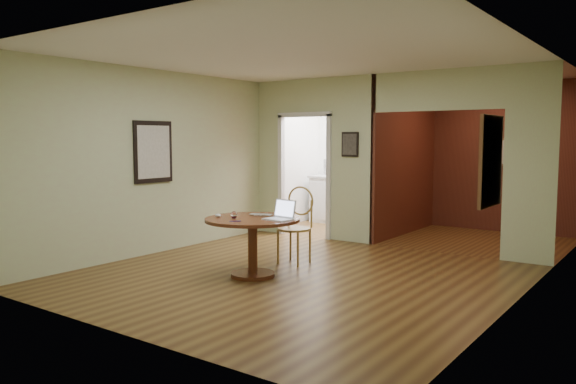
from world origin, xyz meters
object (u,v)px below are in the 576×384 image
Objects in this scene: open_laptop at (281,214)px; closed_laptop at (260,215)px; chair at (297,221)px; dining_table at (253,233)px.

closed_laptop is (-0.38, 0.06, -0.05)m from open_laptop.
chair is 0.94m from open_laptop.
closed_laptop is (-0.02, 0.17, 0.20)m from dining_table.
chair is 3.56× the size of closed_laptop.
dining_table is at bearing -155.39° from open_laptop.
closed_laptop reaches higher than dining_table.
chair is (-0.00, 0.95, 0.04)m from dining_table.
chair is at bearing 90.12° from dining_table.
chair reaches higher than open_laptop.
dining_table is 0.26m from closed_laptop.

